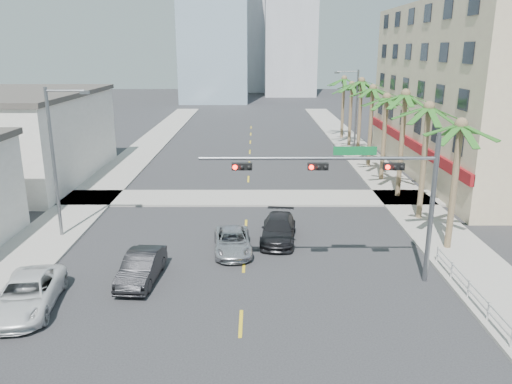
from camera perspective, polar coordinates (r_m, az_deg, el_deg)
sidewalk_right at (r=37.98m, az=17.38°, el=-1.51°), size 4.00×120.00×0.15m
sidewalk_left at (r=38.36m, az=-19.28°, el=-1.51°), size 4.00×120.00×0.15m
sidewalk_cross at (r=38.14m, az=-1.00°, el=-0.68°), size 80.00×4.00×0.15m
building_right at (r=49.52m, az=25.95°, el=10.36°), size 15.25×28.00×15.00m
building_left_far at (r=47.62m, az=-25.19°, el=5.53°), size 11.00×18.00×7.20m
tower_far_center at (r=139.92m, az=-1.67°, el=20.14°), size 16.00×16.00×42.00m
traffic_signal_mast at (r=23.83m, az=12.46°, el=1.08°), size 11.12×0.54×7.20m
palm_tree_0 at (r=28.98m, az=22.37°, el=6.97°), size 4.80×4.80×7.80m
palm_tree_1 at (r=33.77m, az=19.15°, el=9.01°), size 4.80×4.80×8.16m
palm_tree_2 at (r=38.66m, az=16.72°, el=10.53°), size 4.80×4.80×8.52m
palm_tree_3 at (r=43.71m, az=14.72°, el=10.33°), size 4.80×4.80×7.80m
palm_tree_4 at (r=48.71m, az=13.21°, el=11.38°), size 4.80×4.80×8.16m
palm_tree_5 at (r=53.76m, az=11.98°, el=12.23°), size 4.80×4.80×8.52m
palm_tree_6 at (r=58.89m, az=10.90°, el=11.91°), size 4.80×4.80×7.80m
palm_tree_7 at (r=63.98m, az=10.05°, el=12.58°), size 4.80×4.80×8.16m
streetlight_left at (r=31.37m, az=-21.85°, el=3.86°), size 2.55×0.25×9.00m
streetlight_right at (r=53.87m, az=11.18°, el=9.37°), size 2.55×0.25×9.00m
guardrail at (r=24.96m, az=23.13°, el=-9.94°), size 0.08×8.08×1.00m
car_parked_far at (r=24.43m, az=-24.71°, el=-10.56°), size 3.05×5.50×1.46m
car_lane_left at (r=25.43m, az=-12.97°, el=-8.38°), size 1.84×4.48×1.44m
car_lane_center at (r=28.25m, az=-2.70°, el=-5.67°), size 2.42×4.58×1.23m
car_lane_right at (r=29.86m, az=2.59°, el=-4.25°), size 2.46×5.02×1.41m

